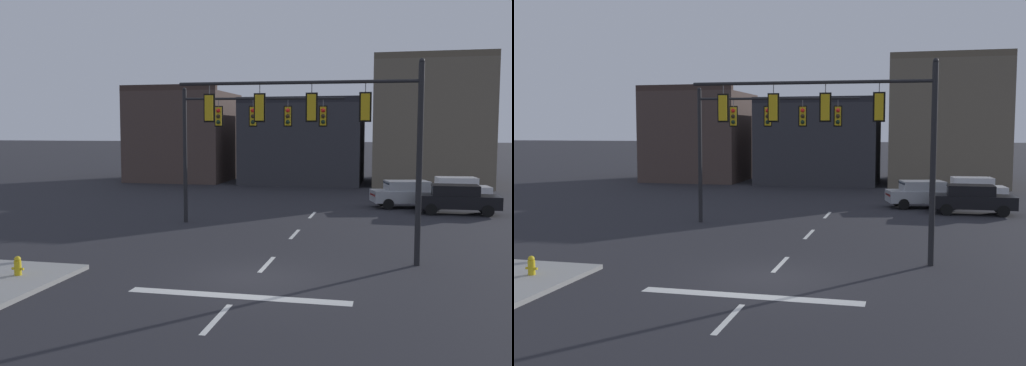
% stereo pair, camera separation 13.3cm
% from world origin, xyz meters
% --- Properties ---
extents(ground_plane, '(400.00, 400.00, 0.00)m').
position_xyz_m(ground_plane, '(0.00, 0.00, 0.00)').
color(ground_plane, '#232328').
extents(stop_bar_paint, '(6.40, 0.50, 0.01)m').
position_xyz_m(stop_bar_paint, '(0.00, -2.00, 0.00)').
color(stop_bar_paint, silver).
rests_on(stop_bar_paint, ground).
extents(lane_centreline, '(0.16, 26.40, 0.01)m').
position_xyz_m(lane_centreline, '(0.00, 2.00, 0.00)').
color(lane_centreline, silver).
rests_on(lane_centreline, ground).
extents(signal_mast_near_side, '(8.52, 0.59, 7.03)m').
position_xyz_m(signal_mast_near_side, '(2.12, 2.91, 4.89)').
color(signal_mast_near_side, black).
rests_on(signal_mast_near_side, ground).
extents(signal_mast_far_side, '(7.89, 1.18, 6.72)m').
position_xyz_m(signal_mast_far_side, '(-3.16, 10.51, 4.76)').
color(signal_mast_far_side, black).
rests_on(signal_mast_far_side, ground).
extents(car_lot_nearside, '(4.47, 1.94, 1.61)m').
position_xyz_m(car_lot_nearside, '(7.73, 16.23, 0.86)').
color(car_lot_nearside, black).
rests_on(car_lot_nearside, ground).
extents(car_lot_middle, '(4.57, 2.22, 1.61)m').
position_xyz_m(car_lot_middle, '(8.13, 21.66, 0.86)').
color(car_lot_middle, silver).
rests_on(car_lot_middle, ground).
extents(car_lot_farside, '(4.70, 2.79, 1.61)m').
position_xyz_m(car_lot_farside, '(5.19, 18.31, 0.86)').
color(car_lot_farside, '#9EA0A5').
rests_on(car_lot_farside, ground).
extents(fire_hydrant, '(0.40, 0.30, 0.75)m').
position_xyz_m(fire_hydrant, '(-7.11, -1.78, 0.33)').
color(fire_hydrant, gold).
rests_on(fire_hydrant, ground).
extents(building_row, '(30.69, 11.62, 10.60)m').
position_xyz_m(building_row, '(-1.21, 34.44, 4.35)').
color(building_row, '#473833').
rests_on(building_row, ground).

